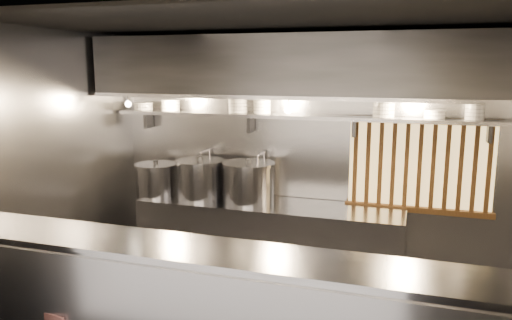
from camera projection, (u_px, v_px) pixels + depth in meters
The scene contains 21 objects.
ceiling at pixel (265, 21), 4.14m from camera, with size 4.50×4.50×0.00m, color black.
wall_back at pixel (302, 156), 5.80m from camera, with size 4.50×4.50×0.00m, color gray.
wall_left at pixel (54, 169), 5.08m from camera, with size 3.00×3.00×0.00m, color gray.
cooking_bench at pixel (268, 242), 5.72m from camera, with size 3.00×0.70×0.90m, color #9F9FA5.
bowl_shelf at pixel (300, 116), 5.54m from camera, with size 4.40×0.34×0.04m, color #9F9FA5.
exhaust_hood at pixel (296, 67), 5.23m from camera, with size 4.40×0.81×0.65m.
wood_screen at pixel (420, 165), 5.36m from camera, with size 1.56×0.09×1.04m.
faucet_left at pixel (207, 160), 6.04m from camera, with size 0.04×0.30×0.50m.
faucet_right at pixel (262, 164), 5.83m from camera, with size 0.04×0.30×0.50m.
heat_lamp at pixel (127, 99), 5.64m from camera, with size 0.25×0.35×0.20m.
pendant_bulb at pixel (288, 110), 5.44m from camera, with size 0.09×0.09×0.19m.
stock_pot_left at pixel (156, 179), 5.99m from camera, with size 0.64×0.64×0.42m.
stock_pot_mid at pixel (200, 179), 5.86m from camera, with size 0.70×0.70×0.49m.
stock_pot_right at pixel (249, 182), 5.69m from camera, with size 0.66×0.66×0.50m.
bowl_stack_0 at pixel (143, 106), 6.13m from camera, with size 0.24×0.24×0.09m.
bowl_stack_1 at pixel (171, 105), 6.01m from camera, with size 0.24×0.24×0.13m.
bowl_stack_2 at pixel (238, 105), 5.74m from camera, with size 0.23×0.23×0.17m.
bowl_stack_3 at pixel (262, 106), 5.65m from camera, with size 0.21×0.21×0.17m.
bowl_stack_4 at pixel (384, 109), 5.25m from camera, with size 0.24×0.24×0.17m.
bowl_stack_5 at pixel (435, 114), 5.10m from camera, with size 0.23×0.23×0.09m.
bowl_stack_6 at pixel (475, 111), 4.98m from camera, with size 0.20×0.20×0.17m.
Camera 1 is at (1.25, -4.09, 2.43)m, focal length 35.00 mm.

